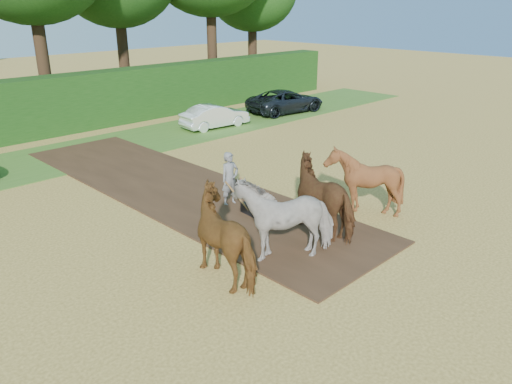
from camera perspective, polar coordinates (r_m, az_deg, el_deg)
ground at (r=13.29m, az=4.05°, el=-8.87°), size 120.00×120.00×0.00m
earth_strip at (r=18.96m, az=-8.86°, el=0.39°), size 4.50×17.00×0.05m
grass_verge at (r=24.16m, az=-21.67°, el=3.62°), size 50.00×5.00×0.03m
hedgerow at (r=27.93m, az=-25.88°, el=8.35°), size 46.00×1.60×3.00m
plough_team at (r=14.46m, az=5.55°, el=-1.42°), size 7.53×5.25×2.26m
parked_cars at (r=24.14m, az=-18.58°, el=5.62°), size 34.96×3.00×1.43m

